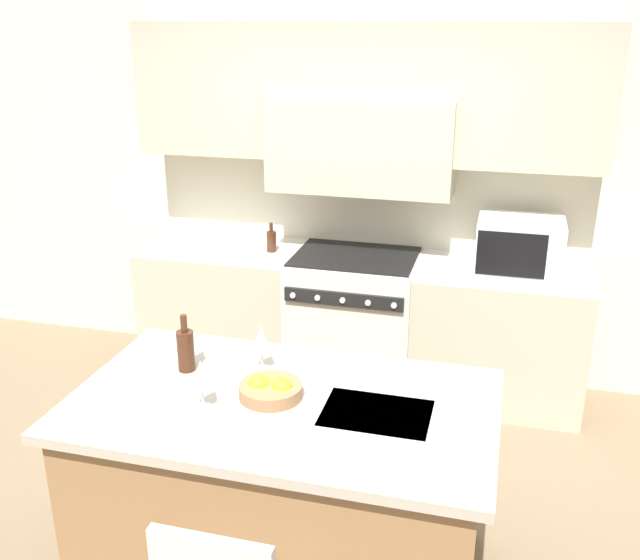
% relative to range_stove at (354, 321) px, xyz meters
% --- Properties ---
extents(ground_plane, '(10.00, 10.00, 0.00)m').
position_rel_range_stove_xyz_m(ground_plane, '(0.00, -1.65, -0.47)').
color(ground_plane, '#7A664C').
extents(back_cabinetry, '(10.00, 0.46, 2.70)m').
position_rel_range_stove_xyz_m(back_cabinetry, '(0.00, 0.27, 1.11)').
color(back_cabinetry, beige).
rests_on(back_cabinetry, ground_plane).
extents(back_counter, '(3.01, 0.62, 0.92)m').
position_rel_range_stove_xyz_m(back_counter, '(0.00, 0.02, -0.01)').
color(back_counter, '#B2AD93').
rests_on(back_counter, ground_plane).
extents(range_stove, '(0.83, 0.70, 0.94)m').
position_rel_range_stove_xyz_m(range_stove, '(0.00, 0.00, 0.00)').
color(range_stove, beige).
rests_on(range_stove, ground_plane).
extents(microwave, '(0.52, 0.41, 0.34)m').
position_rel_range_stove_xyz_m(microwave, '(1.04, 0.02, 0.62)').
color(microwave, silver).
rests_on(microwave, back_counter).
extents(kitchen_island, '(1.79, 1.04, 0.91)m').
position_rel_range_stove_xyz_m(kitchen_island, '(0.10, -1.87, -0.01)').
color(kitchen_island, olive).
rests_on(kitchen_island, ground_plane).
extents(wine_bottle, '(0.08, 0.08, 0.27)m').
position_rel_range_stove_xyz_m(wine_bottle, '(-0.41, -1.73, 0.54)').
color(wine_bottle, '#422314').
rests_on(wine_bottle, kitchen_island).
extents(wine_glass_near, '(0.08, 0.08, 0.21)m').
position_rel_range_stove_xyz_m(wine_glass_near, '(-0.20, -2.01, 0.59)').
color(wine_glass_near, white).
rests_on(wine_glass_near, kitchen_island).
extents(wine_glass_far, '(0.08, 0.08, 0.21)m').
position_rel_range_stove_xyz_m(wine_glass_far, '(-0.08, -1.63, 0.59)').
color(wine_glass_far, white).
rests_on(wine_glass_far, kitchen_island).
extents(fruit_bowl, '(0.27, 0.27, 0.10)m').
position_rel_range_stove_xyz_m(fruit_bowl, '(0.04, -1.86, 0.48)').
color(fruit_bowl, '#996B47').
rests_on(fruit_bowl, kitchen_island).
extents(oil_bottle_on_counter, '(0.07, 0.07, 0.20)m').
position_rel_range_stove_xyz_m(oil_bottle_on_counter, '(-0.58, -0.01, 0.53)').
color(oil_bottle_on_counter, '#422314').
rests_on(oil_bottle_on_counter, back_counter).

